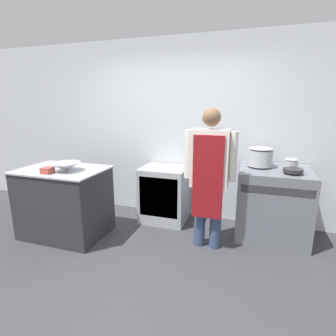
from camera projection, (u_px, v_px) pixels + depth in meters
ground_plane at (137, 272)px, 2.79m from camera, size 14.00×14.00×0.00m
wall_back at (180, 130)px, 4.02m from camera, size 8.00×0.05×2.70m
prep_counter at (65, 202)px, 3.52m from camera, size 1.11×0.78×0.92m
stove at (273, 205)px, 3.42m from camera, size 0.89×0.69×0.95m
fridge_unit at (165, 194)px, 3.97m from camera, size 0.67×0.58×0.83m
person_cook at (209, 172)px, 3.09m from camera, size 0.62×0.24×1.70m
mixing_bowl at (66, 167)px, 3.30m from camera, size 0.36×0.36×0.11m
plastic_tub at (47, 170)px, 3.19m from camera, size 0.12×0.12×0.07m
stock_pot at (260, 156)px, 3.45m from camera, size 0.31×0.31×0.26m
saute_pan at (293, 170)px, 3.13m from camera, size 0.23×0.23×0.05m
sauce_pot at (291, 163)px, 3.35m from camera, size 0.17×0.17×0.12m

